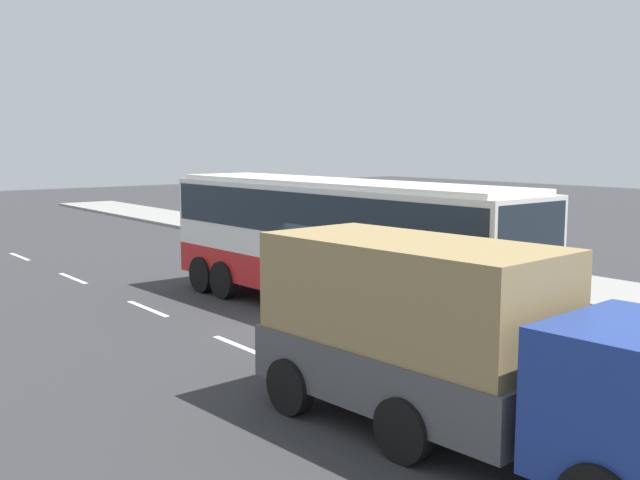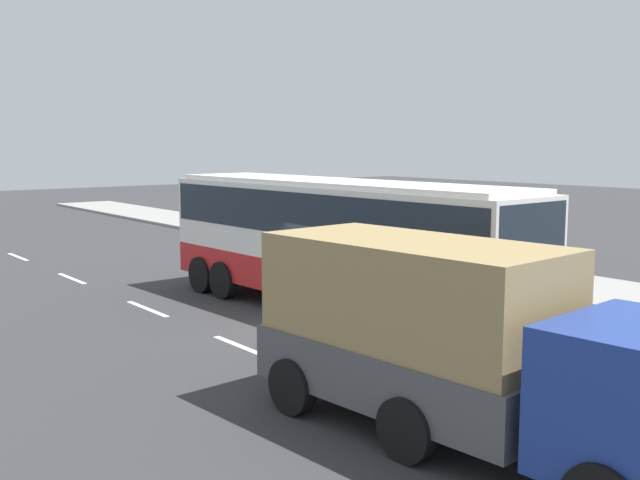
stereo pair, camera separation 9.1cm
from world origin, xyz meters
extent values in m
plane|color=#333335|center=(0.00, 0.00, 0.00)|extent=(120.00, 120.00, 0.00)
cube|color=gray|center=(0.00, 9.35, 0.07)|extent=(80.00, 4.00, 0.15)
cube|color=white|center=(-16.34, -2.23, 0.00)|extent=(2.40, 0.16, 0.01)
cube|color=white|center=(-10.27, -2.23, 0.00)|extent=(2.40, 0.16, 0.01)
cube|color=white|center=(-4.44, -2.23, 0.00)|extent=(2.40, 0.16, 0.01)
cube|color=white|center=(0.48, -2.23, 0.00)|extent=(2.40, 0.16, 0.01)
cube|color=white|center=(7.79, -2.23, 0.00)|extent=(2.40, 0.16, 0.01)
cube|color=red|center=(-0.75, 1.45, 1.00)|extent=(12.08, 2.90, 0.90)
cube|color=white|center=(-0.75, 1.45, 2.45)|extent=(12.08, 2.90, 2.00)
cube|color=#1E2833|center=(-0.75, 1.45, 2.75)|extent=(11.84, 2.92, 1.10)
cube|color=#1E2833|center=(5.19, 1.65, 2.55)|extent=(0.20, 2.30, 1.60)
cube|color=white|center=(-0.75, 1.45, 3.51)|extent=(11.59, 2.74, 0.12)
cylinder|color=black|center=(3.60, 2.80, 0.55)|extent=(1.11, 0.34, 1.10)
cylinder|color=black|center=(3.68, 0.40, 0.55)|extent=(1.11, 0.34, 1.10)
cylinder|color=black|center=(-4.39, 2.53, 0.55)|extent=(1.11, 0.34, 1.10)
cylinder|color=black|center=(-4.31, 0.13, 0.55)|extent=(1.11, 0.34, 1.10)
cylinder|color=black|center=(-5.59, 2.49, 0.55)|extent=(1.11, 0.34, 1.10)
cylinder|color=black|center=(-5.51, 0.09, 0.55)|extent=(1.11, 0.34, 1.10)
cube|color=navy|center=(9.69, -2.25, 1.41)|extent=(2.14, 2.50, 1.86)
cube|color=#4C4C4F|center=(5.97, -2.51, 0.93)|extent=(5.23, 2.71, 0.90)
cube|color=#997F51|center=(5.97, -2.51, 2.20)|extent=(5.02, 2.61, 1.64)
cylinder|color=black|center=(6.78, -1.32, 0.48)|extent=(0.98, 0.35, 0.96)
cylinder|color=black|center=(6.94, -3.58, 0.48)|extent=(0.98, 0.35, 0.96)
cylinder|color=black|center=(4.26, -1.50, 0.48)|extent=(0.98, 0.35, 0.96)
cylinder|color=black|center=(4.42, -3.76, 0.48)|extent=(0.98, 0.35, 0.96)
cylinder|color=black|center=(-3.37, 9.03, 0.54)|extent=(0.14, 0.14, 0.78)
cylinder|color=black|center=(-3.48, 8.92, 0.54)|extent=(0.14, 0.14, 0.78)
cylinder|color=beige|center=(-3.43, 8.97, 1.22)|extent=(0.32, 0.32, 0.59)
sphere|color=tan|center=(-3.43, 8.97, 1.62)|extent=(0.21, 0.21, 0.21)
camera|label=1|loc=(14.07, -10.70, 4.53)|focal=41.16mm
camera|label=2|loc=(14.02, -10.77, 4.53)|focal=41.16mm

